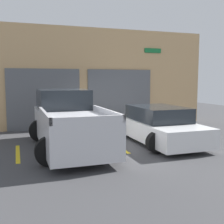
{
  "coord_description": "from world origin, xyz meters",
  "views": [
    {
      "loc": [
        -3.17,
        -9.82,
        2.22
      ],
      "look_at": [
        0.0,
        -0.53,
        1.1
      ],
      "focal_mm": 45.0,
      "sensor_mm": 36.0,
      "label": 1
    }
  ],
  "objects": [
    {
      "name": "ground_plane",
      "position": [
        0.0,
        0.0,
        0.0
      ],
      "size": [
        28.0,
        28.0,
        0.0
      ],
      "primitive_type": "plane",
      "color": "#3D3D3F"
    },
    {
      "name": "shophouse_building",
      "position": [
        -0.01,
        3.29,
        2.28
      ],
      "size": [
        12.16,
        0.68,
        4.64
      ],
      "color": "tan",
      "rests_on": "ground"
    },
    {
      "name": "pickup_truck",
      "position": [
        -1.6,
        -0.75,
        0.88
      ],
      "size": [
        2.4,
        5.1,
        1.88
      ],
      "color": "silver",
      "rests_on": "ground"
    },
    {
      "name": "sedan_white",
      "position": [
        1.6,
        -1.01,
        0.61
      ],
      "size": [
        2.23,
        4.23,
        1.28
      ],
      "color": "white",
      "rests_on": "ground"
    },
    {
      "name": "parking_stripe_far_left",
      "position": [
        -3.2,
        -1.03,
        0.0
      ],
      "size": [
        0.12,
        2.2,
        0.01
      ],
      "primitive_type": "cube",
      "color": "gold",
      "rests_on": "ground"
    },
    {
      "name": "parking_stripe_left",
      "position": [
        0.0,
        -1.03,
        0.0
      ],
      "size": [
        0.12,
        2.2,
        0.01
      ],
      "primitive_type": "cube",
      "color": "gold",
      "rests_on": "ground"
    },
    {
      "name": "parking_stripe_centre",
      "position": [
        3.2,
        -1.03,
        0.0
      ],
      "size": [
        0.12,
        2.2,
        0.01
      ],
      "primitive_type": "cube",
      "color": "gold",
      "rests_on": "ground"
    }
  ]
}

